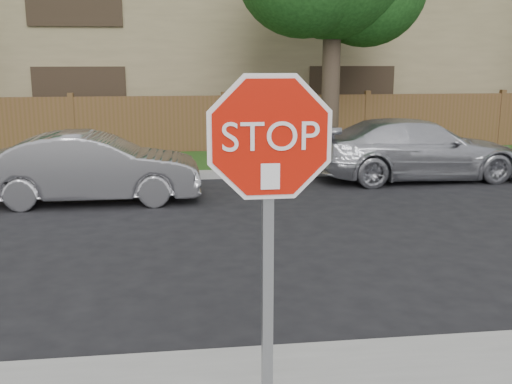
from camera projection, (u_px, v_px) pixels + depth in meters
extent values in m
plane|color=black|center=(325.00, 352.00, 5.39)|extent=(90.00, 90.00, 0.00)
cube|color=gray|center=(236.00, 174.00, 13.26)|extent=(70.00, 0.30, 0.15)
cube|color=#1E4714|center=(230.00, 162.00, 14.86)|extent=(70.00, 3.00, 0.12)
cube|color=brown|center=(224.00, 125.00, 16.24)|extent=(70.00, 0.12, 1.60)
cube|color=#8E7E58|center=(211.00, 46.00, 21.18)|extent=(34.00, 8.00, 6.00)
cylinder|color=#382B21|center=(331.00, 84.00, 14.66)|extent=(0.44, 0.44, 3.92)
cube|color=gray|center=(267.00, 283.00, 3.63)|extent=(0.06, 0.06, 2.30)
cylinder|color=white|center=(270.00, 137.00, 3.37)|extent=(1.01, 0.02, 1.01)
cylinder|color=#BD1407|center=(270.00, 138.00, 3.36)|extent=(0.93, 0.02, 0.93)
cube|color=white|center=(270.00, 176.00, 3.40)|extent=(0.11, 0.00, 0.15)
imported|color=#A1A0A4|center=(93.00, 168.00, 10.89)|extent=(3.86, 1.35, 1.27)
imported|color=silver|center=(417.00, 149.00, 12.95)|extent=(4.57, 1.97, 1.31)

